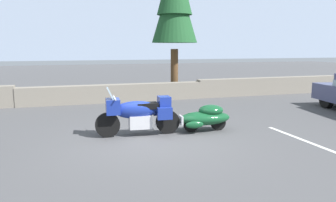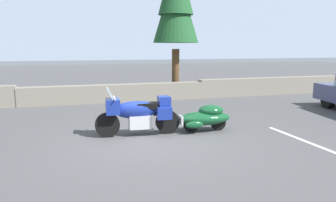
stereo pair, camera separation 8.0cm
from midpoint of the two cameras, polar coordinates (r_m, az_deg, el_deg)
ground_plane at (r=8.51m, az=-2.62°, el=-6.92°), size 80.00×80.00×0.00m
stone_guard_wall at (r=14.58m, az=-9.41°, el=1.45°), size 24.00×0.54×0.87m
distant_ridgeline at (r=104.51m, az=-16.45°, el=11.98°), size 240.00×80.00×16.00m
touring_motorcycle at (r=8.92m, az=-5.04°, el=-2.07°), size 2.31×0.84×1.33m
car_shaped_trailer at (r=9.42m, az=6.74°, el=-2.79°), size 2.22×0.83×0.76m
parking_stripe_marker at (r=8.96m, az=24.17°, el=-6.87°), size 0.12×3.60×0.01m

